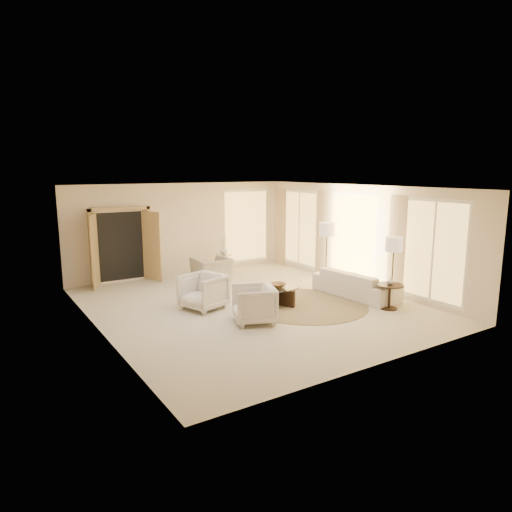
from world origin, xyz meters
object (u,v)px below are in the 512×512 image
armchair_left (203,290)px  side_vase (224,250)px  armchair_right (254,302)px  side_table (224,262)px  bowl (278,285)px  sofa (356,284)px  floor_lamp_far (394,247)px  accent_chair (212,266)px  coffee_table (277,294)px  end_vase (390,281)px  end_table (390,292)px  floor_lamp_near (327,232)px

armchair_left → side_vase: bearing=124.7°
armchair_right → side_vase: armchair_right is taller
side_table → bowl: bearing=-99.1°
sofa → floor_lamp_far: (0.22, -0.97, 1.06)m
accent_chair → armchair_left: bearing=57.5°
floor_lamp_far → bowl: (-2.36, 1.41, -0.90)m
armchair_right → accent_chair: accent_chair is taller
sofa → side_vase: side_vase is taller
coffee_table → floor_lamp_far: 2.96m
armchair_right → end_vase: armchair_right is taller
sofa → accent_chair: 4.21m
armchair_left → accent_chair: size_ratio=0.89×
armchair_right → end_vase: size_ratio=5.03×
sofa → end_table: sofa is taller
side_table → coffee_table: bearing=-99.1°
accent_chair → floor_lamp_near: (2.42, -2.24, 1.06)m
coffee_table → bowl: bowl is taller
floor_lamp_far → bowl: size_ratio=4.28×
floor_lamp_near → floor_lamp_far: floor_lamp_near is taller
end_vase → side_table: bearing=104.8°
armchair_left → sofa: bearing=53.9°
sofa → side_vase: bearing=16.4°
sofa → floor_lamp_far: bearing=-171.1°
floor_lamp_near → end_vase: floor_lamp_near is taller
side_vase → sofa: bearing=-69.7°
side_table → side_vase: bearing=180.0°
end_table → coffee_table: bearing=140.7°
end_table → side_vase: size_ratio=2.47×
armchair_left → side_table: (2.21, 3.02, -0.09)m
sofa → accent_chair: size_ratio=2.25×
armchair_left → end_vase: armchair_left is taller
armchair_left → side_vase: (2.21, 3.02, 0.28)m
sofa → armchair_right: bearing=91.2°
side_vase → floor_lamp_near: bearing=-60.3°
floor_lamp_far → floor_lamp_near: bearing=92.7°
coffee_table → end_table: (2.02, -1.65, 0.12)m
sofa → bowl: (-2.14, 0.45, 0.16)m
accent_chair → end_vase: (2.19, -4.72, 0.23)m
floor_lamp_near → side_vase: 3.42m
end_vase → armchair_left: bearing=147.0°
coffee_table → side_vase: side_vase is taller
floor_lamp_far → end_table: bearing=-144.8°
coffee_table → bowl: bearing=0.0°
armchair_left → bowl: 1.77m
accent_chair → side_vase: (0.77, 0.65, 0.28)m
end_table → accent_chair: bearing=114.9°
armchair_right → coffee_table: armchair_right is taller
armchair_left → side_table: 3.74m
armchair_left → side_vase: armchair_left is taller
armchair_left → floor_lamp_far: (3.98, -2.12, 0.94)m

